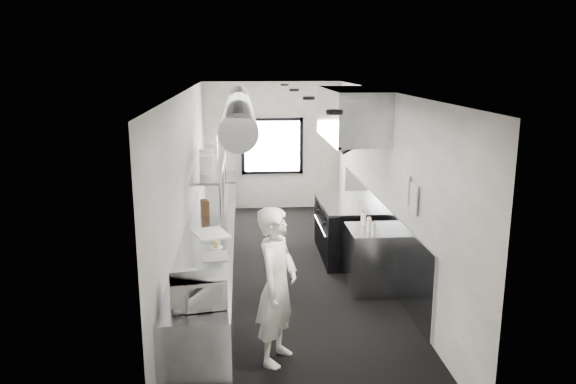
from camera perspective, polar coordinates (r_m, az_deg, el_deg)
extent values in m
cube|color=black|center=(8.85, -0.10, -8.22)|extent=(3.00, 8.00, 0.01)
cube|color=silver|center=(8.25, -0.11, 10.19)|extent=(3.00, 8.00, 0.01)
cube|color=silver|center=(12.37, -1.63, 4.69)|extent=(3.00, 0.02, 2.80)
cube|color=silver|center=(4.64, 3.99, -10.14)|extent=(3.00, 0.02, 2.80)
cube|color=silver|center=(8.45, -10.29, 0.46)|extent=(0.02, 8.00, 2.80)
cube|color=silver|center=(8.69, 9.80, 0.83)|extent=(0.02, 8.00, 2.80)
cube|color=#91979E|center=(9.18, 9.01, -3.96)|extent=(0.03, 5.50, 1.10)
cylinder|color=#92959A|center=(8.64, -5.02, 8.62)|extent=(0.40, 6.40, 0.40)
cube|color=white|center=(12.33, -1.62, 4.67)|extent=(1.20, 0.03, 1.10)
cube|color=black|center=(12.27, -1.64, 7.33)|extent=(1.36, 0.03, 0.08)
cube|color=black|center=(12.45, -1.60, 2.06)|extent=(1.36, 0.03, 0.08)
cube|color=black|center=(12.33, -4.60, 4.63)|extent=(0.08, 0.03, 1.25)
cube|color=black|center=(12.40, 1.34, 4.72)|extent=(0.08, 0.03, 1.25)
cube|color=#91979E|center=(9.12, 6.49, 7.88)|extent=(0.80, 2.20, 0.80)
cube|color=#91979E|center=(9.10, 4.07, 5.45)|extent=(0.05, 2.20, 0.05)
cube|color=black|center=(9.15, 5.94, 5.77)|extent=(0.50, 2.10, 0.28)
cube|color=#91979E|center=(8.21, -7.89, -6.74)|extent=(0.70, 6.00, 0.90)
cube|color=#91979E|center=(9.38, -7.95, 2.74)|extent=(0.45, 3.00, 0.04)
cylinder|color=#91979E|center=(8.07, -6.97, -1.34)|extent=(0.04, 0.04, 0.66)
cylinder|color=#91979E|center=(9.43, -6.67, 0.80)|extent=(0.04, 0.04, 0.66)
cylinder|color=#91979E|center=(10.81, -6.45, 2.39)|extent=(0.04, 0.04, 0.66)
cube|color=black|center=(9.49, 5.89, -3.91)|extent=(0.85, 1.60, 0.90)
cube|color=#91979E|center=(9.37, 5.96, -1.16)|extent=(0.85, 1.60, 0.04)
cube|color=#91979E|center=(9.43, 3.43, -3.99)|extent=(0.03, 1.55, 0.80)
cylinder|color=#91979E|center=(9.40, 3.26, -3.41)|extent=(0.03, 1.30, 0.03)
cube|color=#91979E|center=(8.22, 8.38, -6.75)|extent=(0.65, 0.80, 0.90)
cube|color=#91979E|center=(11.76, -6.98, -0.57)|extent=(0.70, 1.20, 0.90)
cube|color=silver|center=(7.51, 11.90, 0.35)|extent=(0.02, 0.28, 0.38)
cube|color=silver|center=(7.20, 12.67, -0.66)|extent=(0.02, 0.28, 0.38)
imported|color=white|center=(6.11, -1.13, -9.52)|extent=(0.65, 0.76, 1.75)
imported|color=white|center=(5.60, -9.16, -9.98)|extent=(0.55, 0.45, 0.30)
cylinder|color=#B4BEAF|center=(6.27, -9.88, -8.32)|extent=(0.20, 0.20, 0.11)
cylinder|color=#B4BEAF|center=(6.32, -10.45, -8.28)|extent=(0.17, 0.17, 0.09)
cube|color=beige|center=(6.96, -7.43, -6.48)|extent=(0.34, 0.41, 0.01)
cylinder|color=white|center=(7.26, -7.29, -5.62)|extent=(0.21, 0.21, 0.01)
sphere|color=#DDCA74|center=(7.24, -7.30, -5.20)|extent=(0.10, 0.10, 0.10)
cube|color=white|center=(7.83, -7.89, -4.19)|extent=(0.59, 0.67, 0.02)
cube|color=brown|center=(8.78, -8.46, -1.58)|extent=(0.15, 0.23, 0.23)
cylinder|color=white|center=(8.54, -8.21, 2.79)|extent=(0.26, 0.26, 0.28)
cylinder|color=white|center=(8.97, -8.27, 3.37)|extent=(0.26, 0.26, 0.30)
cylinder|color=white|center=(9.66, -7.77, 4.09)|extent=(0.26, 0.26, 0.30)
cylinder|color=white|center=(10.03, -7.88, 4.65)|extent=(0.31, 0.31, 0.38)
cylinder|color=white|center=(7.78, 8.71, -3.74)|extent=(0.06, 0.06, 0.17)
cylinder|color=white|center=(7.94, 8.24, -3.34)|extent=(0.08, 0.08, 0.19)
cylinder|color=white|center=(8.06, 8.24, -3.15)|extent=(0.07, 0.07, 0.17)
cylinder|color=white|center=(8.22, 7.74, -2.79)|extent=(0.08, 0.08, 0.18)
cylinder|color=white|center=(8.34, 7.60, -2.58)|extent=(0.07, 0.07, 0.16)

